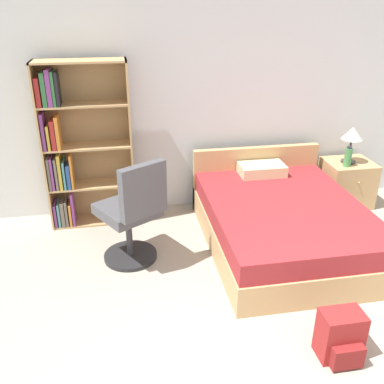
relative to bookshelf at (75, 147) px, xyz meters
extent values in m
cube|color=silver|center=(1.57, 0.26, 0.43)|extent=(9.00, 0.06, 2.60)
cube|color=tan|center=(-0.31, -0.01, 0.00)|extent=(0.02, 0.31, 1.74)
cube|color=tan|center=(0.57, -0.01, 0.00)|extent=(0.02, 0.31, 1.74)
cube|color=#A48256|center=(0.13, 0.14, 0.00)|extent=(0.90, 0.01, 1.74)
cube|color=tan|center=(0.13, -0.01, -0.86)|extent=(0.86, 0.29, 0.02)
cube|color=#7A387F|center=(-0.28, -0.03, -0.73)|extent=(0.03, 0.24, 0.26)
cube|color=teal|center=(-0.24, -0.04, -0.72)|extent=(0.02, 0.24, 0.26)
cube|color=#665B51|center=(-0.20, -0.07, -0.72)|extent=(0.04, 0.17, 0.28)
cube|color=#665B51|center=(-0.16, -0.03, -0.71)|extent=(0.03, 0.24, 0.29)
cube|color=orange|center=(-0.12, -0.06, -0.73)|extent=(0.03, 0.19, 0.25)
cube|color=#7A387F|center=(-0.09, -0.06, -0.67)|extent=(0.02, 0.19, 0.37)
cube|color=tan|center=(0.13, -0.01, -0.43)|extent=(0.86, 0.29, 0.02)
cube|color=#665B51|center=(-0.28, -0.05, -0.25)|extent=(0.03, 0.22, 0.35)
cube|color=#7A387F|center=(-0.25, -0.04, -0.25)|extent=(0.02, 0.22, 0.35)
cube|color=#665B51|center=(-0.21, -0.06, -0.25)|extent=(0.03, 0.20, 0.34)
cube|color=gold|center=(-0.17, -0.05, -0.23)|extent=(0.03, 0.21, 0.37)
cube|color=teal|center=(-0.13, -0.04, -0.27)|extent=(0.02, 0.23, 0.30)
cube|color=navy|center=(-0.09, -0.06, -0.29)|extent=(0.04, 0.19, 0.26)
cube|color=orange|center=(-0.06, -0.06, -0.24)|extent=(0.02, 0.19, 0.36)
cube|color=tan|center=(0.13, -0.01, 0.01)|extent=(0.86, 0.29, 0.02)
cube|color=#7A387F|center=(-0.28, -0.04, 0.20)|extent=(0.03, 0.24, 0.37)
cube|color=gold|center=(-0.24, -0.04, 0.14)|extent=(0.03, 0.24, 0.25)
cube|color=maroon|center=(-0.19, -0.03, 0.16)|extent=(0.04, 0.24, 0.29)
cube|color=orange|center=(-0.14, -0.05, 0.18)|extent=(0.03, 0.21, 0.33)
cube|color=tan|center=(0.13, -0.01, 0.44)|extent=(0.86, 0.29, 0.02)
cube|color=maroon|center=(-0.27, -0.03, 0.59)|extent=(0.04, 0.24, 0.27)
cube|color=#2D6638|center=(-0.21, -0.04, 0.61)|extent=(0.04, 0.23, 0.32)
cube|color=#7A387F|center=(-0.17, -0.04, 0.63)|extent=(0.04, 0.22, 0.35)
cube|color=#2D6638|center=(-0.13, -0.03, 0.62)|extent=(0.03, 0.24, 0.33)
cube|color=black|center=(-0.09, -0.05, 0.61)|extent=(0.03, 0.20, 0.32)
cube|color=tan|center=(0.13, -0.01, 0.86)|extent=(0.90, 0.31, 0.02)
cube|color=tan|center=(1.99, -0.86, -0.73)|extent=(1.47, 1.95, 0.28)
cube|color=maroon|center=(1.99, -0.86, -0.50)|extent=(1.44, 1.91, 0.20)
cube|color=tan|center=(1.99, 0.07, -0.51)|extent=(1.47, 0.08, 0.73)
cube|color=beige|center=(1.99, -0.14, -0.34)|extent=(0.50, 0.30, 0.12)
cylinder|color=#232326|center=(0.48, -0.82, -0.85)|extent=(0.51, 0.51, 0.04)
cylinder|color=#333338|center=(0.48, -0.82, -0.62)|extent=(0.06, 0.06, 0.43)
cube|color=#4C4C51|center=(0.48, -0.82, -0.36)|extent=(0.66, 0.66, 0.10)
cube|color=#4C4C51|center=(0.62, -1.06, -0.07)|extent=(0.42, 0.29, 0.47)
cube|color=tan|center=(3.09, -0.08, -0.61)|extent=(0.54, 0.48, 0.53)
sphere|color=tan|center=(3.09, -0.33, -0.50)|extent=(0.02, 0.02, 0.02)
cylinder|color=#333333|center=(3.06, -0.09, -0.33)|extent=(0.17, 0.17, 0.02)
cylinder|color=#333333|center=(3.06, -0.09, -0.19)|extent=(0.02, 0.02, 0.26)
cone|color=silver|center=(3.06, -0.09, 0.01)|extent=(0.23, 0.23, 0.14)
cylinder|color=#3F8C4C|center=(2.98, -0.20, -0.24)|extent=(0.08, 0.08, 0.21)
cylinder|color=#2D2D33|center=(2.98, -0.20, -0.12)|extent=(0.05, 0.05, 0.02)
cube|color=maroon|center=(1.86, -2.31, -0.69)|extent=(0.29, 0.19, 0.36)
cube|color=maroon|center=(1.86, -2.44, -0.77)|extent=(0.22, 0.07, 0.16)
camera|label=1|loc=(0.46, -4.35, 1.44)|focal=40.00mm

